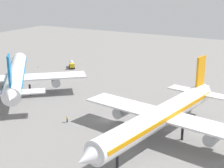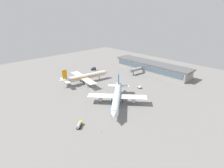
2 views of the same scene
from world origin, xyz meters
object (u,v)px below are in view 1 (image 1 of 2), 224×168
airplane_at_gate (161,116)px  fuel_truck (72,64)px  ground_crew_worker (67,119)px  airplane_taxiing (16,75)px  safety_cone_near_gate (38,66)px

airplane_at_gate → fuel_truck: 72.87m
ground_crew_worker → fuel_truck: bearing=56.7°
fuel_truck → ground_crew_worker: 57.54m
airplane_at_gate → ground_crew_worker: 25.10m
airplane_at_gate → fuel_truck: size_ratio=8.63×
airplane_at_gate → airplane_taxiing: airplane_taxiing is taller
airplane_taxiing → fuel_truck: (-4.53, 36.02, -4.66)m
airplane_taxiing → ground_crew_worker: airplane_taxiing is taller
fuel_truck → airplane_at_gate: bearing=12.8°
airplane_taxiing → fuel_truck: size_ratio=7.33×
airplane_at_gate → safety_cone_near_gate: 80.27m
airplane_taxiing → safety_cone_near_gate: size_ratio=74.48×
airplane_taxiing → safety_cone_near_gate: bearing=-10.7°
safety_cone_near_gate → airplane_taxiing: bearing=-59.6°
fuel_truck → safety_cone_near_gate: fuel_truck is taller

